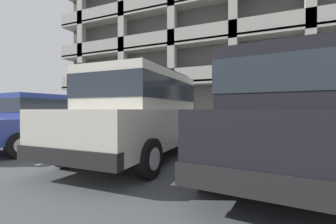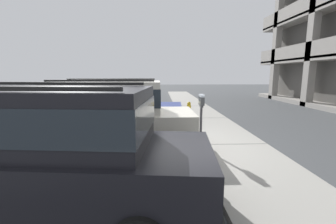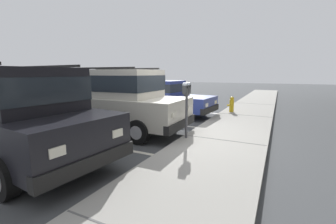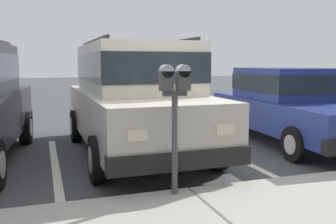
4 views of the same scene
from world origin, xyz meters
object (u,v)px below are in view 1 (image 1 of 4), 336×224
object	(u,v)px
parking_garage	(241,55)
fire_hydrant	(83,124)
dark_hatchback	(283,112)
parking_meter_near	(185,106)
silver_suv	(143,111)
red_sedan	(47,120)

from	to	relation	value
parking_garage	fire_hydrant	size ratio (longest dim) A/B	45.71
dark_hatchback	parking_garage	xyz separation A→B (m)	(-2.36, 16.80, 4.95)
parking_meter_near	silver_suv	bearing A→B (deg)	-93.25
parking_meter_near	parking_garage	xyz separation A→B (m)	(0.44, 14.03, 4.79)
parking_meter_near	parking_garage	size ratio (longest dim) A/B	0.05
silver_suv	parking_garage	distance (m)	17.33
parking_meter_near	fire_hydrant	distance (m)	4.90
red_sedan	parking_meter_near	size ratio (longest dim) A/B	3.05
silver_suv	fire_hydrant	xyz separation A→B (m)	(-4.68, 2.87, -0.62)
silver_suv	parking_meter_near	xyz separation A→B (m)	(0.15, 2.57, 0.15)
dark_hatchback	fire_hydrant	bearing A→B (deg)	163.76
silver_suv	parking_garage	size ratio (longest dim) A/B	0.15
parking_meter_near	fire_hydrant	xyz separation A→B (m)	(-4.82, 0.30, -0.78)
red_sedan	fire_hydrant	distance (m)	3.17
fire_hydrant	silver_suv	bearing A→B (deg)	-31.49
parking_garage	parking_meter_near	bearing A→B (deg)	-91.80
dark_hatchback	fire_hydrant	distance (m)	8.24
parking_garage	fire_hydrant	world-z (taller)	parking_garage
dark_hatchback	red_sedan	bearing A→B (deg)	-176.45
silver_suv	dark_hatchback	bearing A→B (deg)	-4.46
silver_suv	red_sedan	world-z (taller)	silver_suv
dark_hatchback	fire_hydrant	size ratio (longest dim) A/B	7.06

